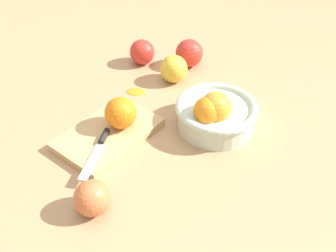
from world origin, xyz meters
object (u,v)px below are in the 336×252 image
object	(u,v)px
orange_on_board	(121,113)
apple_front_left	(189,53)
bowl	(215,113)
knife	(99,147)
cutting_board	(108,134)
apple_back_right	(92,198)
apple_front_left_2	(142,52)
apple_front_left_3	(174,69)

from	to	relation	value
orange_on_board	apple_front_left	size ratio (longest dim) A/B	0.91
bowl	orange_on_board	bearing A→B (deg)	-35.91
orange_on_board	knife	distance (m)	0.10
bowl	cutting_board	world-z (taller)	bowl
apple_back_right	apple_front_left_2	xyz separation A→B (m)	(-0.41, -0.38, 0.00)
apple_front_left_2	orange_on_board	bearing A→B (deg)	44.34
apple_front_left_3	apple_front_left	bearing A→B (deg)	-159.08
orange_on_board	apple_back_right	world-z (taller)	orange_on_board
apple_front_left_2	apple_back_right	bearing A→B (deg)	43.29
bowl	apple_front_left_3	world-z (taller)	bowl
knife	apple_front_left_2	world-z (taller)	apple_front_left_2
orange_on_board	cutting_board	bearing A→B (deg)	-7.11
bowl	apple_front_left_2	size ratio (longest dim) A/B	2.62
orange_on_board	knife	size ratio (longest dim) A/B	0.57
apple_back_right	apple_front_left_2	bearing A→B (deg)	-136.71
apple_front_left	knife	bearing A→B (deg)	20.77
bowl	knife	world-z (taller)	bowl
orange_on_board	knife	world-z (taller)	orange_on_board
bowl	apple_front_left	bearing A→B (deg)	-120.52
orange_on_board	apple_front_left_2	size ratio (longest dim) A/B	1.00
cutting_board	orange_on_board	distance (m)	0.06
apple_back_right	apple_front_left_2	world-z (taller)	apple_front_left_2
knife	apple_back_right	distance (m)	0.15
apple_back_right	cutting_board	bearing A→B (deg)	-130.63
cutting_board	apple_back_right	bearing A→B (deg)	49.37
cutting_board	apple_front_left	bearing A→B (deg)	-161.89
bowl	apple_back_right	world-z (taller)	bowl
apple_front_left_2	cutting_board	bearing A→B (deg)	39.61
bowl	orange_on_board	distance (m)	0.23
knife	apple_back_right	world-z (taller)	apple_back_right
bowl	knife	bearing A→B (deg)	-20.43
bowl	apple_front_left_3	distance (m)	0.23
cutting_board	apple_front_left_2	size ratio (longest dim) A/B	3.13
orange_on_board	apple_front_left	world-z (taller)	orange_on_board
apple_back_right	apple_front_left	xyz separation A→B (m)	(-0.51, -0.28, 0.01)
bowl	apple_back_right	xyz separation A→B (m)	(0.36, 0.02, -0.01)
cutting_board	bowl	bearing A→B (deg)	148.04
apple_front_left_3	bowl	bearing A→B (deg)	74.79
orange_on_board	apple_front_left_3	size ratio (longest dim) A/B	0.96
apple_front_left_2	knife	bearing A→B (deg)	39.41
knife	apple_back_right	bearing A→B (deg)	53.74
apple_front_left_3	apple_back_right	bearing A→B (deg)	30.65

